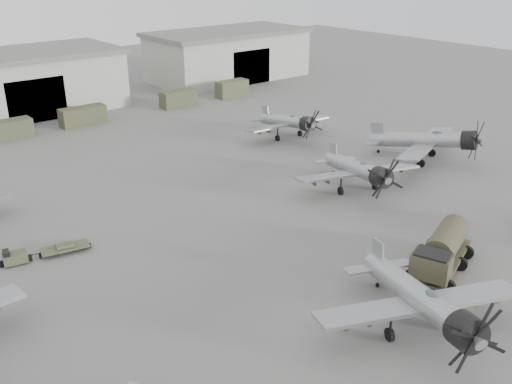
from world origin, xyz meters
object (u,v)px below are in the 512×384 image
at_px(aircraft_far_1, 290,122).
at_px(fuel_tanker, 442,249).
at_px(aircraft_mid_2, 360,170).
at_px(aircraft_near_1, 424,302).
at_px(tug_trailer, 35,254).
at_px(aircraft_mid_3, 430,140).

xyz_separation_m(aircraft_far_1, fuel_tanker, (-13.31, -30.93, -0.39)).
bearing_deg(aircraft_mid_2, aircraft_far_1, 88.97).
xyz_separation_m(aircraft_near_1, fuel_tanker, (7.72, 3.81, -0.69)).
relative_size(fuel_tanker, tug_trailer, 1.30).
bearing_deg(aircraft_mid_3, aircraft_far_1, 92.53).
xyz_separation_m(aircraft_mid_3, fuel_tanker, (-19.51, -14.64, -0.75)).
xyz_separation_m(aircraft_mid_3, tug_trailer, (-42.20, 6.20, -2.03)).
distance_m(aircraft_mid_3, aircraft_far_1, 17.44).
xyz_separation_m(aircraft_near_1, aircraft_far_1, (21.02, 34.74, -0.31)).
height_order(aircraft_mid_3, fuel_tanker, aircraft_mid_3).
bearing_deg(fuel_tanker, aircraft_far_1, 47.70).
bearing_deg(aircraft_far_1, tug_trailer, -158.84).
xyz_separation_m(aircraft_mid_2, fuel_tanker, (-6.72, -13.74, -0.55)).
relative_size(aircraft_mid_3, tug_trailer, 2.12).
bearing_deg(aircraft_far_1, aircraft_near_1, -115.68).
bearing_deg(aircraft_far_1, aircraft_mid_3, -63.66).
xyz_separation_m(aircraft_near_1, aircraft_mid_2, (14.44, 17.55, -0.14)).
bearing_deg(tug_trailer, aircraft_mid_3, 2.81).
distance_m(aircraft_near_1, fuel_tanker, 8.64).
distance_m(aircraft_near_1, aircraft_mid_3, 32.89).
bearing_deg(fuel_tanker, aircraft_mid_3, 17.86).
bearing_deg(aircraft_mid_3, aircraft_near_1, -164.18).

